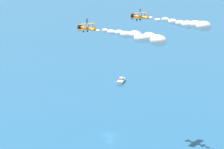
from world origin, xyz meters
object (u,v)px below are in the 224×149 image
at_px(biplane_lead, 87,28).
at_px(wingwalker_wingman, 140,10).
at_px(motorboat_far_stbd, 120,81).
at_px(wingwalker_lead, 87,21).
at_px(biplane_wingman, 140,17).

xyz_separation_m(biplane_lead, wingwalker_wingman, (18.96, 9.39, 3.86)).
relative_size(motorboat_far_stbd, wingwalker_lead, 5.62).
height_order(biplane_lead, wingwalker_lead, wingwalker_lead).
bearing_deg(biplane_wingman, motorboat_far_stbd, 86.76).
height_order(motorboat_far_stbd, wingwalker_lead, wingwalker_lead).
relative_size(motorboat_far_stbd, biplane_wingman, 1.49).
distance_m(motorboat_far_stbd, biplane_lead, 80.89).
relative_size(biplane_wingman, wingwalker_wingman, 4.35).
height_order(biplane_wingman, wingwalker_wingman, wingwalker_wingman).
height_order(motorboat_far_stbd, wingwalker_wingman, wingwalker_wingman).
height_order(motorboat_far_stbd, biplane_lead, biplane_lead).
bearing_deg(wingwalker_lead, biplane_lead, -134.82).
bearing_deg(biplane_wingman, wingwalker_wingman, 45.26).
height_order(wingwalker_lead, biplane_wingman, biplane_wingman).
xyz_separation_m(motorboat_far_stbd, wingwalker_wingman, (-3.19, -58.07, 42.59)).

